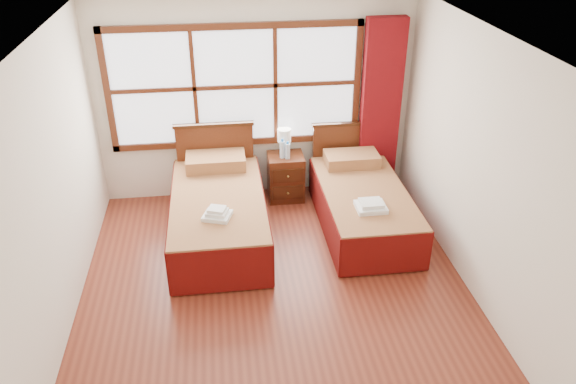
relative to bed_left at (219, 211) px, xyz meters
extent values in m
plane|color=maroon|center=(0.55, -1.20, -0.32)|extent=(4.50, 4.50, 0.00)
plane|color=white|center=(0.55, -1.20, 2.28)|extent=(4.50, 4.50, 0.00)
plane|color=silver|center=(0.55, 1.05, 0.98)|extent=(4.00, 0.00, 4.00)
plane|color=silver|center=(-1.45, -1.20, 0.98)|extent=(0.00, 4.50, 4.50)
plane|color=silver|center=(2.55, -1.20, 0.98)|extent=(0.00, 4.50, 4.50)
cube|color=white|center=(0.30, 1.02, 1.18)|extent=(3.00, 0.02, 1.40)
cube|color=#4D2210|center=(0.30, 1.00, 0.44)|extent=(3.16, 0.06, 0.08)
cube|color=#4D2210|center=(0.30, 1.00, 1.92)|extent=(3.16, 0.06, 0.08)
cube|color=#4D2210|center=(-1.24, 1.00, 1.18)|extent=(0.08, 0.06, 1.56)
cube|color=#4D2210|center=(1.84, 1.00, 1.18)|extent=(0.08, 0.06, 1.56)
cube|color=#4D2210|center=(-0.20, 1.00, 1.18)|extent=(0.05, 0.05, 1.40)
cube|color=#4D2210|center=(0.80, 1.00, 1.18)|extent=(0.05, 0.05, 1.40)
cube|color=#4D2210|center=(0.30, 1.00, 1.18)|extent=(3.00, 0.05, 0.05)
cube|color=maroon|center=(2.15, 0.91, 0.85)|extent=(0.50, 0.16, 2.30)
cube|color=#381A0B|center=(0.00, -0.07, -0.17)|extent=(0.94, 1.89, 0.31)
cube|color=maroon|center=(0.00, -0.07, 0.11)|extent=(1.06, 2.09, 0.26)
cube|color=#5F0D0A|center=(-0.53, -0.07, -0.04)|extent=(0.03, 2.09, 0.52)
cube|color=#5F0D0A|center=(0.53, -0.07, -0.04)|extent=(0.03, 2.09, 0.52)
cube|color=#5F0D0A|center=(0.00, -1.11, -0.04)|extent=(1.06, 0.03, 0.52)
cube|color=maroon|center=(0.00, 0.69, 0.32)|extent=(0.74, 0.43, 0.16)
cube|color=#4D2210|center=(0.00, 0.94, 0.19)|extent=(0.98, 0.06, 1.02)
cube|color=#381A0B|center=(0.00, 0.94, 0.71)|extent=(1.02, 0.08, 0.04)
cube|color=#381A0B|center=(1.74, -0.07, -0.18)|extent=(0.87, 1.75, 0.28)
cube|color=maroon|center=(1.74, -0.07, 0.08)|extent=(0.98, 1.93, 0.24)
cube|color=#5F0D0A|center=(1.25, -0.07, -0.06)|extent=(0.03, 1.93, 0.48)
cube|color=#5F0D0A|center=(2.23, -0.07, -0.06)|extent=(0.03, 1.93, 0.48)
cube|color=#5F0D0A|center=(1.74, -1.03, -0.06)|extent=(0.98, 0.03, 0.48)
cube|color=maroon|center=(1.74, 0.64, 0.28)|extent=(0.68, 0.40, 0.15)
cube|color=#4D2210|center=(1.74, 0.94, 0.15)|extent=(0.91, 0.06, 0.95)
cube|color=#381A0B|center=(1.74, 0.94, 0.64)|extent=(0.95, 0.08, 0.04)
cube|color=#4D2210|center=(0.90, 0.80, -0.01)|extent=(0.46, 0.41, 0.62)
cube|color=#381A0B|center=(0.90, 0.59, -0.14)|extent=(0.41, 0.02, 0.18)
cube|color=#381A0B|center=(0.90, 0.59, 0.11)|extent=(0.41, 0.02, 0.18)
sphere|color=olive|center=(0.90, 0.57, -0.14)|extent=(0.03, 0.03, 0.03)
sphere|color=olive|center=(0.90, 0.57, 0.11)|extent=(0.03, 0.03, 0.03)
cube|color=white|center=(-0.01, -0.53, 0.26)|extent=(0.35, 0.33, 0.04)
cube|color=white|center=(-0.01, -0.53, 0.31)|extent=(0.26, 0.25, 0.04)
cube|color=white|center=(-0.01, -0.53, 0.34)|extent=(0.22, 0.20, 0.04)
cube|color=white|center=(1.69, -0.50, 0.23)|extent=(0.33, 0.29, 0.05)
cube|color=white|center=(1.69, -0.50, 0.27)|extent=(0.25, 0.22, 0.05)
cylinder|color=#B6893A|center=(0.89, 0.88, 0.30)|extent=(0.11, 0.11, 0.02)
cylinder|color=#B6893A|center=(0.89, 0.88, 0.39)|extent=(0.02, 0.02, 0.15)
cylinder|color=white|center=(0.89, 0.88, 0.55)|extent=(0.17, 0.17, 0.17)
cylinder|color=silver|center=(0.85, 0.76, 0.41)|extent=(0.07, 0.07, 0.23)
cylinder|color=blue|center=(0.85, 0.76, 0.54)|extent=(0.03, 0.03, 0.03)
cylinder|color=silver|center=(0.92, 0.72, 0.40)|extent=(0.06, 0.06, 0.21)
cylinder|color=blue|center=(0.92, 0.72, 0.51)|extent=(0.03, 0.03, 0.03)
camera|label=1|loc=(0.07, -5.72, 3.41)|focal=35.00mm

